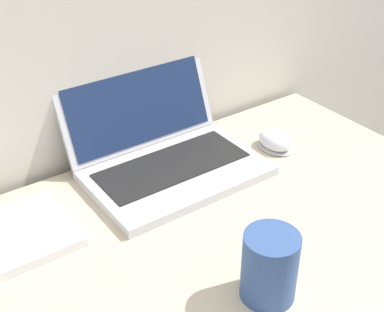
{
  "coord_description": "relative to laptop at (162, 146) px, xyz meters",
  "views": [
    {
      "loc": [
        -0.44,
        -0.23,
        1.38
      ],
      "look_at": [
        0.07,
        0.49,
        0.83
      ],
      "focal_mm": 50.0,
      "sensor_mm": 36.0,
      "label": 1
    }
  ],
  "objects": [
    {
      "name": "computer_mouse",
      "position": [
        0.25,
        -0.09,
        -0.03
      ],
      "size": [
        0.07,
        0.09,
        0.04
      ],
      "color": "#B2B2B7",
      "rests_on": "desk"
    },
    {
      "name": "laptop",
      "position": [
        0.0,
        0.0,
        0.0
      ],
      "size": [
        0.36,
        0.32,
        0.22
      ],
      "color": "silver",
      "rests_on": "desk"
    },
    {
      "name": "drink_cup",
      "position": [
        -0.06,
        -0.41,
        0.01
      ],
      "size": [
        0.09,
        0.09,
        0.12
      ],
      "color": "#33518C",
      "rests_on": "desk"
    }
  ]
}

